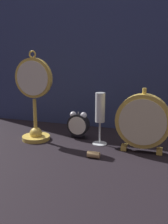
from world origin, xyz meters
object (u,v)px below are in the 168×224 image
Objects in this scene: champagne_flute at (100,112)px; wine_cork at (94,155)px; pocket_watch_on_stand at (34,102)px; mantel_clock_silver at (143,121)px; alarm_clock_twin_bell at (78,124)px.

wine_cork is at bearing -83.49° from champagne_flute.
mantel_clock_silver is (0.42, 0.00, -0.04)m from pocket_watch_on_stand.
wine_cork is at bearing -20.79° from pocket_watch_on_stand.
pocket_watch_on_stand is at bearing 159.21° from wine_cork.
wine_cork is at bearing -56.35° from alarm_clock_twin_bell.
mantel_clock_silver is 5.45× the size of wine_cork.
alarm_clock_twin_bell is 2.68× the size of wine_cork.
pocket_watch_on_stand is at bearing -179.86° from mantel_clock_silver.
pocket_watch_on_stand reaches higher than alarm_clock_twin_bell.
wine_cork is (0.02, -0.14, -0.12)m from champagne_flute.
pocket_watch_on_stand is 1.55× the size of mantel_clock_silver.
mantel_clock_silver reaches higher than alarm_clock_twin_bell.
pocket_watch_on_stand is 8.47× the size of wine_cork.
champagne_flute is (-0.16, 0.03, 0.01)m from mantel_clock_silver.
pocket_watch_on_stand reaches higher than mantel_clock_silver.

